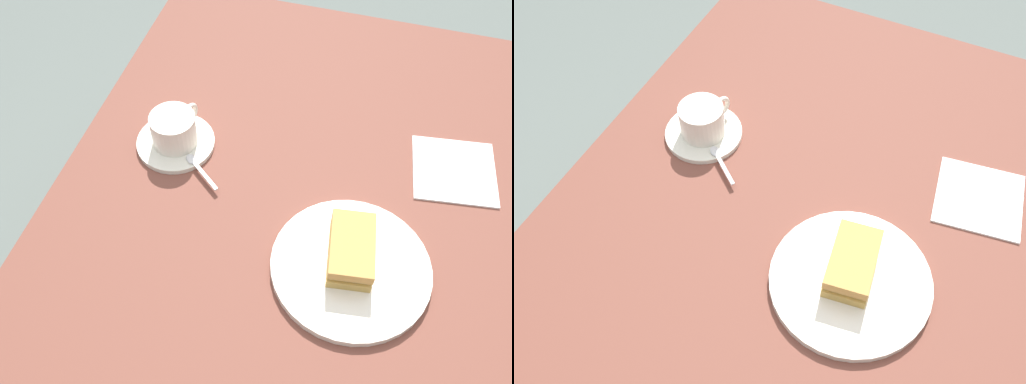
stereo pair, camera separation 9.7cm
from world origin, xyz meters
TOP-DOWN VIEW (x-y plane):
  - ground_plane at (0.00, 0.00)m, footprint 6.00×6.00m
  - dining_table at (0.00, 0.00)m, footprint 1.12×0.87m
  - sandwich_plate at (0.11, 0.12)m, footprint 0.26×0.26m
  - sandwich_front at (0.10, 0.11)m, footprint 0.13×0.09m
  - coffee_saucer at (-0.07, -0.25)m, footprint 0.15×0.15m
  - coffee_cup at (-0.07, -0.25)m, footprint 0.11×0.09m
  - spoon at (-0.02, -0.19)m, footprint 0.07×0.08m
  - napkin at (-0.15, 0.27)m, footprint 0.17×0.17m

SIDE VIEW (x-z plane):
  - ground_plane at x=0.00m, z-range 0.00..0.00m
  - dining_table at x=0.00m, z-range 0.28..0.99m
  - napkin at x=-0.15m, z-range 0.71..0.71m
  - coffee_saucer at x=-0.07m, z-range 0.71..0.72m
  - sandwich_plate at x=0.11m, z-range 0.71..0.72m
  - spoon at x=-0.02m, z-range 0.72..0.72m
  - sandwich_front at x=0.10m, z-range 0.72..0.77m
  - coffee_cup at x=-0.07m, z-range 0.72..0.78m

